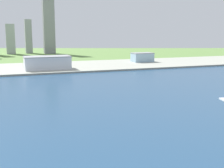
# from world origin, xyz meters

# --- Properties ---
(ground_plane) EXTENTS (2400.00, 2400.00, 0.00)m
(ground_plane) POSITION_xyz_m (0.00, 300.00, 0.00)
(ground_plane) COLOR #5B7F3E
(water_bay) EXTENTS (840.00, 360.00, 0.15)m
(water_bay) POSITION_xyz_m (0.00, 240.00, 0.07)
(water_bay) COLOR navy
(water_bay) RESTS_ON ground
(industrial_pier) EXTENTS (840.00, 140.00, 2.50)m
(industrial_pier) POSITION_xyz_m (0.00, 490.00, 1.25)
(industrial_pier) COLOR #989A8D
(industrial_pier) RESTS_ON ground
(warehouse_main) EXTENTS (65.50, 32.56, 18.81)m
(warehouse_main) POSITION_xyz_m (13.96, 459.04, 11.93)
(warehouse_main) COLOR silver
(warehouse_main) RESTS_ON industrial_pier
(warehouse_annex) EXTENTS (36.64, 23.72, 16.10)m
(warehouse_annex) POSITION_xyz_m (188.16, 505.82, 10.57)
(warehouse_annex) COLOR #99BCD1
(warehouse_annex) RESTS_ON industrial_pier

